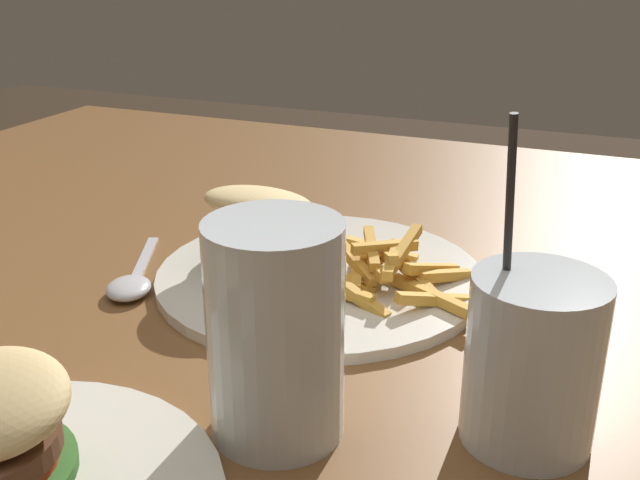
# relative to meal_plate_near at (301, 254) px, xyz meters

# --- Properties ---
(dining_table) EXTENTS (1.27, 1.38, 0.74)m
(dining_table) POSITION_rel_meal_plate_near_xyz_m (0.06, 0.13, -0.11)
(dining_table) COLOR brown
(dining_table) RESTS_ON ground_plane
(meal_plate_near) EXTENTS (0.30, 0.30, 0.09)m
(meal_plate_near) POSITION_rel_meal_plate_near_xyz_m (0.00, 0.00, 0.00)
(meal_plate_near) COLOR silver
(meal_plate_near) RESTS_ON dining_table
(beer_glass) EXTENTS (0.09, 0.09, 0.14)m
(beer_glass) POSITION_rel_meal_plate_near_xyz_m (-0.08, 0.22, 0.05)
(beer_glass) COLOR silver
(beer_glass) RESTS_ON dining_table
(juice_glass) EXTENTS (0.08, 0.08, 0.21)m
(juice_glass) POSITION_rel_meal_plate_near_xyz_m (-0.23, 0.17, 0.03)
(juice_glass) COLOR silver
(juice_glass) RESTS_ON dining_table
(spoon) EXTENTS (0.09, 0.15, 0.01)m
(spoon) POSITION_rel_meal_plate_near_xyz_m (0.13, 0.09, -0.02)
(spoon) COLOR silver
(spoon) RESTS_ON dining_table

